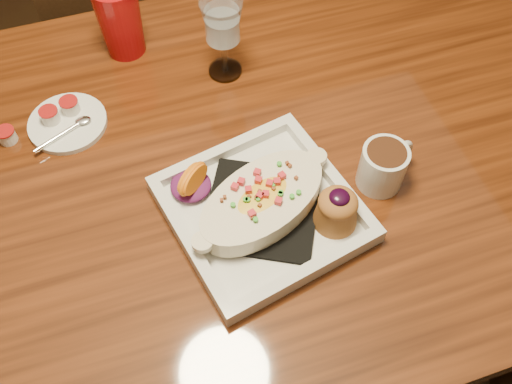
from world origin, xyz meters
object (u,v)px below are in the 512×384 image
object	(u,v)px
table	(197,201)
plate	(268,205)
chair_far	(139,37)
red_tumbler	(120,20)
saucer	(65,121)
goblet	(222,26)
coffee_mug	(384,165)

from	to	relation	value
table	plate	xyz separation A→B (m)	(0.09, -0.12, 0.12)
chair_far	plate	bearing A→B (deg)	96.82
chair_far	red_tumbler	world-z (taller)	chair_far
chair_far	saucer	bearing A→B (deg)	68.62
red_tumbler	table	bearing A→B (deg)	-81.76
table	goblet	world-z (taller)	goblet
goblet	red_tumbler	world-z (taller)	goblet
goblet	red_tumbler	size ratio (longest dim) A/B	1.10
coffee_mug	red_tumbler	bearing A→B (deg)	106.72
red_tumbler	coffee_mug	bearing A→B (deg)	-52.82
plate	goblet	distance (m)	0.33
goblet	red_tumbler	bearing A→B (deg)	144.03
red_tumbler	goblet	bearing A→B (deg)	-35.97
plate	coffee_mug	distance (m)	0.19
chair_far	coffee_mug	bearing A→B (deg)	110.79
chair_far	saucer	world-z (taller)	chair_far
saucer	red_tumbler	size ratio (longest dim) A/B	0.96
table	chair_far	xyz separation A→B (m)	(-0.00, 0.63, -0.15)
table	plate	world-z (taller)	plate
table	goblet	size ratio (longest dim) A/B	9.68
plate	goblet	size ratio (longest dim) A/B	2.06
table	saucer	bearing A→B (deg)	138.56
saucer	plate	bearing A→B (deg)	-46.15
coffee_mug	goblet	size ratio (longest dim) A/B	0.65
plate	saucer	distance (m)	0.39
chair_far	plate	size ratio (longest dim) A/B	2.91
chair_far	coffee_mug	distance (m)	0.85
table	saucer	distance (m)	0.27
coffee_mug	table	bearing A→B (deg)	137.04
plate	saucer	xyz separation A→B (m)	(-0.27, 0.28, -0.02)
saucer	coffee_mug	bearing A→B (deg)	-30.89
table	plate	bearing A→B (deg)	-53.72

